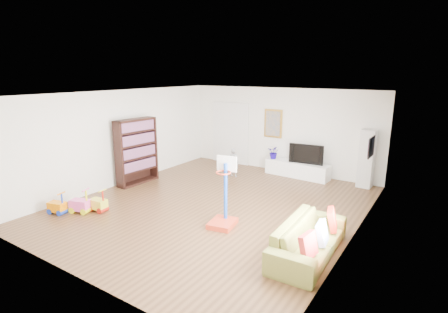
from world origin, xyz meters
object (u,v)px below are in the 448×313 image
Objects in this scene: sofa at (309,239)px; basketball_hoop at (222,193)px; media_console at (297,169)px; bookshelf at (137,152)px.

basketball_hoop is at bearing 83.57° from sofa.
media_console is 0.94× the size of sofa.
bookshelf is 1.27× the size of basketball_hoop.
media_console is 1.06× the size of bookshelf.
basketball_hoop reaches higher than media_console.
media_console is at bearing 80.11° from basketball_hoop.
media_console is at bearing 22.24° from sofa.
sofa is (5.65, -1.26, -0.64)m from bookshelf.
bookshelf is 3.88m from basketball_hoop.
bookshelf reaches higher than media_console.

